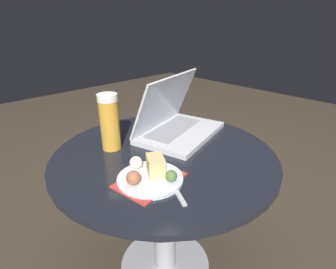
{
  "coord_description": "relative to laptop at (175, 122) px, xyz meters",
  "views": [
    {
      "loc": [
        -0.53,
        -0.57,
        0.94
      ],
      "look_at": [
        0.0,
        -0.02,
        0.6
      ],
      "focal_mm": 28.0,
      "sensor_mm": 36.0,
      "label": 1
    }
  ],
  "objects": [
    {
      "name": "table",
      "position": [
        -0.14,
        -0.08,
        -0.18
      ],
      "size": [
        0.74,
        0.74,
        0.53
      ],
      "color": "#9E9EA3",
      "rests_on": "ground_plane"
    },
    {
      "name": "ground_plane",
      "position": [
        -0.14,
        -0.08,
        -0.58
      ],
      "size": [
        6.0,
        6.0,
        0.0
      ],
      "primitive_type": "plane",
      "color": "#382D23"
    },
    {
      "name": "fork",
      "position": [
        -0.25,
        -0.22,
        -0.04
      ],
      "size": [
        0.1,
        0.17,
        0.0
      ],
      "color": "#B2B2B7",
      "rests_on": "table"
    },
    {
      "name": "beer_glass",
      "position": [
        -0.25,
        0.07,
        0.05
      ],
      "size": [
        0.07,
        0.07,
        0.19
      ],
      "color": "gold",
      "rests_on": "table"
    },
    {
      "name": "snack_plate",
      "position": [
        -0.28,
        -0.17,
        -0.03
      ],
      "size": [
        0.18,
        0.18,
        0.06
      ],
      "color": "silver",
      "rests_on": "table"
    },
    {
      "name": "napkin",
      "position": [
        -0.28,
        -0.18,
        -0.05
      ],
      "size": [
        0.2,
        0.15,
        0.0
      ],
      "color": "#B7332D",
      "rests_on": "table"
    },
    {
      "name": "laptop",
      "position": [
        0.0,
        0.0,
        0.0
      ],
      "size": [
        0.38,
        0.3,
        0.23
      ],
      "color": "silver",
      "rests_on": "table"
    }
  ]
}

